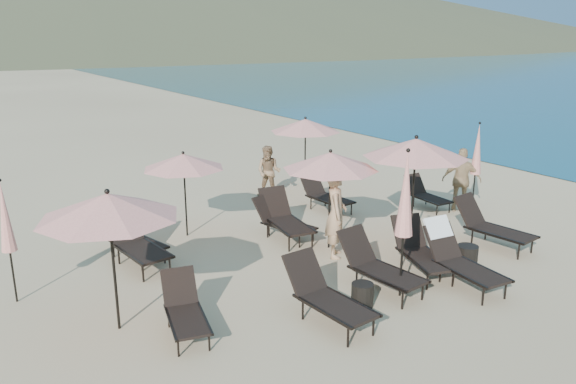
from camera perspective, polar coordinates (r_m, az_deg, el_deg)
ground at (r=11.31m, az=12.22°, el=-9.05°), size 800.00×800.00×0.00m
lounger_0 at (r=9.40m, az=-10.44°, el=-11.60°), size 0.89×1.60×0.87m
lounger_1 at (r=9.55m, az=3.89°, el=-10.37°), size 0.82×1.83×1.03m
lounger_2 at (r=10.79m, az=9.13°, el=-7.34°), size 0.87×1.86×1.03m
lounger_3 at (r=11.71m, az=13.31°, el=-5.75°), size 1.16×1.86×1.00m
lounger_4 at (r=11.37m, az=16.94°, el=-6.27°), size 0.85×1.90×1.15m
lounger_5 at (r=13.57m, az=19.94°, el=-3.18°), size 0.90×1.89×1.05m
lounger_6 at (r=12.60m, az=-15.71°, el=-4.33°), size 1.08×1.88×1.02m
lounger_7 at (r=12.20m, az=-15.39°, el=-4.50°), size 0.91×1.97×1.19m
lounger_8 at (r=13.25m, az=-0.34°, el=-2.61°), size 0.95×1.92×1.06m
lounger_9 at (r=13.28m, az=-0.61°, el=-2.88°), size 1.02×1.69×0.91m
lounger_10 at (r=15.37m, az=3.72°, el=-0.19°), size 0.79×1.73×0.97m
lounger_11 at (r=16.01m, az=13.85°, el=-0.19°), size 0.65×1.49×0.84m
umbrella_open_0 at (r=9.12m, az=-17.79°, el=-1.36°), size 2.22×2.22×2.39m
umbrella_open_1 at (r=12.25m, az=4.33°, el=3.16°), size 2.11×2.11×2.28m
umbrella_open_2 at (r=12.78m, az=12.86°, el=4.37°), size 2.35×2.35×2.53m
umbrella_open_3 at (r=13.25m, az=-10.57°, el=3.08°), size 1.92×1.92×2.07m
umbrella_open_4 at (r=16.95m, az=1.78°, el=6.78°), size 2.12×2.12×2.28m
umbrella_closed_0 at (r=10.10m, az=11.85°, el=-0.34°), size 0.33×0.33×2.78m
umbrella_closed_1 at (r=15.72m, az=18.68°, el=4.08°), size 0.29×0.29×2.46m
umbrella_closed_2 at (r=10.92m, az=-26.81°, el=-2.33°), size 0.27×0.27×2.31m
side_table_0 at (r=10.20m, az=7.56°, el=-10.33°), size 0.40×0.40×0.44m
side_table_1 at (r=12.30m, az=17.73°, el=-6.23°), size 0.44×0.44×0.46m
beachgoer_a at (r=12.07m, az=4.90°, el=-2.27°), size 0.77×0.83×1.90m
beachgoer_b at (r=16.48m, az=-1.96°, el=2.07°), size 0.93×0.94×1.53m
beachgoer_c at (r=15.83m, az=17.23°, el=1.17°), size 1.01×1.04×1.75m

